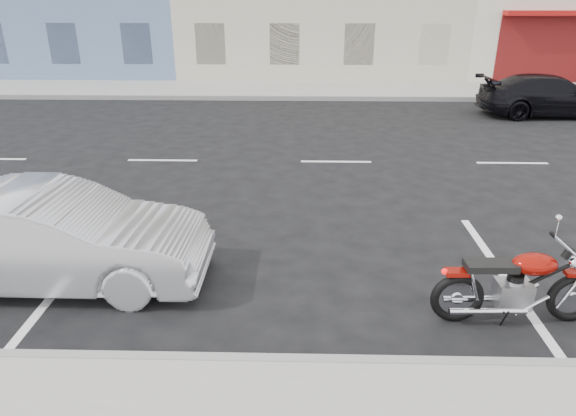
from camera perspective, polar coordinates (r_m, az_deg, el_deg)
ground at (r=12.14m, az=14.85°, el=4.91°), size 120.00×120.00×0.00m
sidewalk_far at (r=20.37m, az=-4.86°, el=12.98°), size 80.00×3.40×0.15m
curb_near at (r=5.95m, az=-21.21°, el=-15.48°), size 80.00×0.12×0.16m
curb_far at (r=18.71m, az=-5.40°, el=12.07°), size 80.00×0.12×0.16m
sedan_silver at (r=7.35m, az=-24.65°, el=-3.02°), size 4.01×1.41×1.32m
car_far at (r=18.09m, az=27.07°, el=11.07°), size 4.33×1.87×1.24m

